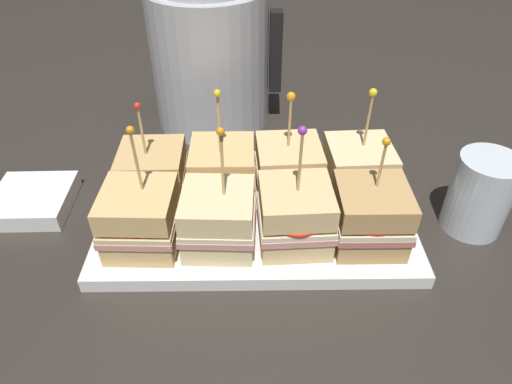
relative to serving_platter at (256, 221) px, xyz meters
The scene contains 13 objects.
ground_plane 0.01m from the serving_platter, ahead, with size 6.00×6.00×0.00m, color #2D2823.
serving_platter is the anchor object (origin of this frame).
sandwich_front_far_left 0.15m from the serving_platter, 160.89° to the right, with size 0.09×0.09×0.16m.
sandwich_front_center_left 0.08m from the serving_platter, 134.07° to the right, with size 0.09×0.09×0.15m.
sandwich_front_center_right 0.08m from the serving_platter, 43.89° to the right, with size 0.09×0.09×0.16m.
sandwich_front_far_right 0.15m from the serving_platter, 18.64° to the right, with size 0.08×0.08×0.14m.
sandwich_back_far_left 0.15m from the serving_platter, 162.16° to the left, with size 0.09×0.09×0.14m.
sandwich_back_center_left 0.08m from the serving_platter, 135.27° to the left, with size 0.08×0.09×0.16m.
sandwich_back_center_right 0.08m from the serving_platter, 46.65° to the left, with size 0.09×0.09×0.15m.
sandwich_back_far_right 0.15m from the serving_platter, 17.99° to the left, with size 0.09×0.09×0.15m.
kettle_steel 0.31m from the serving_platter, 104.01° to the left, with size 0.21×0.19×0.25m.
drinking_glass 0.28m from the serving_platter, ahead, with size 0.07×0.07×0.10m.
napkin_stack 0.30m from the serving_platter, behind, with size 0.10×0.10×0.02m.
Camera 1 is at (-0.01, -0.43, 0.41)m, focal length 32.00 mm.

